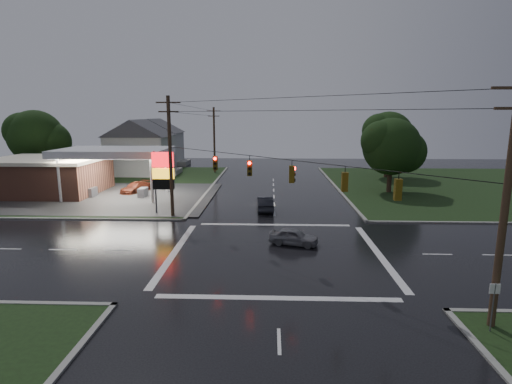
{
  "coord_description": "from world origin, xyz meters",
  "views": [
    {
      "loc": [
        -0.41,
        -26.26,
        9.36
      ],
      "look_at": [
        -1.61,
        6.35,
        3.0
      ],
      "focal_mm": 28.0,
      "sensor_mm": 36.0,
      "label": 1
    }
  ],
  "objects_px": {
    "utility_pole_nw": "(170,155)",
    "tree_nw_behind": "(37,137)",
    "tree_ne_far": "(389,136)",
    "house_near": "(140,146)",
    "pylon_sign": "(163,172)",
    "tree_ne_near": "(393,147)",
    "car_crossing": "(294,237)",
    "house_far": "(156,141)",
    "utility_pole_n": "(214,139)",
    "car_pump": "(136,187)",
    "utility_pole_se": "(506,202)",
    "car_north": "(265,203)",
    "gas_station": "(58,173)"
  },
  "relations": [
    {
      "from": "tree_nw_behind",
      "to": "car_pump",
      "type": "xyz_separation_m",
      "value": [
        17.07,
        -9.14,
        -5.53
      ]
    },
    {
      "from": "house_far",
      "to": "car_pump",
      "type": "relative_size",
      "value": 2.47
    },
    {
      "from": "gas_station",
      "to": "tree_ne_near",
      "type": "height_order",
      "value": "tree_ne_near"
    },
    {
      "from": "tree_nw_behind",
      "to": "house_near",
      "type": "bearing_deg",
      "value": 24.98
    },
    {
      "from": "utility_pole_nw",
      "to": "car_crossing",
      "type": "distance_m",
      "value": 14.27
    },
    {
      "from": "house_near",
      "to": "car_crossing",
      "type": "height_order",
      "value": "house_near"
    },
    {
      "from": "utility_pole_nw",
      "to": "tree_nw_behind",
      "type": "distance_m",
      "value": 31.82
    },
    {
      "from": "utility_pole_se",
      "to": "house_far",
      "type": "distance_m",
      "value": 65.55
    },
    {
      "from": "car_north",
      "to": "car_pump",
      "type": "relative_size",
      "value": 0.97
    },
    {
      "from": "utility_pole_nw",
      "to": "tree_nw_behind",
      "type": "xyz_separation_m",
      "value": [
        -24.34,
        20.49,
        0.46
      ]
    },
    {
      "from": "utility_pole_se",
      "to": "pylon_sign",
      "type": "bearing_deg",
      "value": 135.0
    },
    {
      "from": "gas_station",
      "to": "car_crossing",
      "type": "distance_m",
      "value": 32.49
    },
    {
      "from": "car_crossing",
      "to": "car_pump",
      "type": "distance_m",
      "value": 26.33
    },
    {
      "from": "house_far",
      "to": "tree_nw_behind",
      "type": "relative_size",
      "value": 1.1
    },
    {
      "from": "gas_station",
      "to": "pylon_sign",
      "type": "relative_size",
      "value": 4.37
    },
    {
      "from": "car_pump",
      "to": "tree_nw_behind",
      "type": "bearing_deg",
      "value": 173.66
    },
    {
      "from": "utility_pole_se",
      "to": "car_north",
      "type": "distance_m",
      "value": 24.58
    },
    {
      "from": "car_crossing",
      "to": "house_far",
      "type": "bearing_deg",
      "value": 42.8
    },
    {
      "from": "gas_station",
      "to": "tree_ne_far",
      "type": "distance_m",
      "value": 45.29
    },
    {
      "from": "house_far",
      "to": "car_pump",
      "type": "distance_m",
      "value": 27.89
    },
    {
      "from": "pylon_sign",
      "to": "utility_pole_nw",
      "type": "relative_size",
      "value": 0.55
    },
    {
      "from": "gas_station",
      "to": "tree_nw_behind",
      "type": "relative_size",
      "value": 2.62
    },
    {
      "from": "pylon_sign",
      "to": "car_north",
      "type": "relative_size",
      "value": 1.38
    },
    {
      "from": "tree_nw_behind",
      "to": "tree_ne_far",
      "type": "relative_size",
      "value": 1.02
    },
    {
      "from": "utility_pole_n",
      "to": "tree_nw_behind",
      "type": "relative_size",
      "value": 1.05
    },
    {
      "from": "pylon_sign",
      "to": "car_crossing",
      "type": "distance_m",
      "value": 15.11
    },
    {
      "from": "utility_pole_nw",
      "to": "house_near",
      "type": "distance_m",
      "value": 28.9
    },
    {
      "from": "house_near",
      "to": "utility_pole_se",
      "type": "bearing_deg",
      "value": -56.21
    },
    {
      "from": "tree_nw_behind",
      "to": "tree_ne_near",
      "type": "height_order",
      "value": "tree_nw_behind"
    },
    {
      "from": "tree_ne_far",
      "to": "utility_pole_n",
      "type": "bearing_deg",
      "value": 171.45
    },
    {
      "from": "utility_pole_se",
      "to": "house_near",
      "type": "bearing_deg",
      "value": 123.79
    },
    {
      "from": "utility_pole_n",
      "to": "car_pump",
      "type": "xyz_separation_m",
      "value": [
        -7.27,
        -17.15,
        -4.82
      ]
    },
    {
      "from": "gas_station",
      "to": "house_near",
      "type": "distance_m",
      "value": 17.07
    },
    {
      "from": "house_near",
      "to": "car_crossing",
      "type": "relative_size",
      "value": 3.1
    },
    {
      "from": "tree_nw_behind",
      "to": "tree_ne_near",
      "type": "xyz_separation_m",
      "value": [
        47.98,
        -8.0,
        -0.62
      ]
    },
    {
      "from": "house_far",
      "to": "tree_nw_behind",
      "type": "height_order",
      "value": "tree_nw_behind"
    },
    {
      "from": "tree_nw_behind",
      "to": "utility_pole_nw",
      "type": "bearing_deg",
      "value": -40.1
    },
    {
      "from": "tree_ne_near",
      "to": "car_pump",
      "type": "xyz_separation_m",
      "value": [
        -30.92,
        -1.14,
        -4.91
      ]
    },
    {
      "from": "gas_station",
      "to": "house_near",
      "type": "bearing_deg",
      "value": 73.83
    },
    {
      "from": "utility_pole_se",
      "to": "car_crossing",
      "type": "height_order",
      "value": "utility_pole_se"
    },
    {
      "from": "gas_station",
      "to": "car_north",
      "type": "xyz_separation_m",
      "value": [
        24.73,
        -7.52,
        -1.83
      ]
    },
    {
      "from": "utility_pole_se",
      "to": "car_pump",
      "type": "xyz_separation_m",
      "value": [
        -26.27,
        30.35,
        -5.07
      ]
    },
    {
      "from": "tree_ne_near",
      "to": "car_crossing",
      "type": "distance_m",
      "value": 24.5
    },
    {
      "from": "gas_station",
      "to": "tree_nw_behind",
      "type": "bearing_deg",
      "value": 128.42
    },
    {
      "from": "pylon_sign",
      "to": "tree_ne_near",
      "type": "height_order",
      "value": "tree_ne_near"
    },
    {
      "from": "utility_pole_se",
      "to": "car_pump",
      "type": "relative_size",
      "value": 2.46
    },
    {
      "from": "utility_pole_n",
      "to": "tree_nw_behind",
      "type": "distance_m",
      "value": 25.63
    },
    {
      "from": "utility_pole_nw",
      "to": "house_near",
      "type": "bearing_deg",
      "value": 113.37
    },
    {
      "from": "utility_pole_nw",
      "to": "car_pump",
      "type": "height_order",
      "value": "utility_pole_nw"
    },
    {
      "from": "utility_pole_se",
      "to": "utility_pole_n",
      "type": "distance_m",
      "value": 51.16
    }
  ]
}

